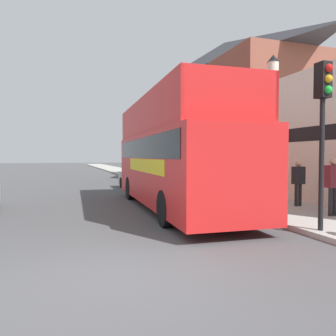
{
  "coord_description": "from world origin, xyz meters",
  "views": [
    {
      "loc": [
        -0.58,
        -5.21,
        1.95
      ],
      "look_at": [
        2.53,
        4.16,
        1.59
      ],
      "focal_mm": 35.0,
      "sensor_mm": 36.0,
      "label": 1
    }
  ],
  "objects_px": {
    "pedestrian_second": "(333,181)",
    "parked_car_ahead_of_bus": "(141,177)",
    "tour_bus": "(173,161)",
    "lamp_post_second": "(172,134)",
    "lamp_post_nearest": "(273,106)",
    "pedestrian_third": "(298,179)",
    "traffic_signal": "(323,108)"
  },
  "relations": [
    {
      "from": "pedestrian_second",
      "to": "parked_car_ahead_of_bus",
      "type": "bearing_deg",
      "value": 106.93
    },
    {
      "from": "tour_bus",
      "to": "lamp_post_second",
      "type": "relative_size",
      "value": 2.27
    },
    {
      "from": "lamp_post_second",
      "to": "lamp_post_nearest",
      "type": "bearing_deg",
      "value": -89.88
    },
    {
      "from": "pedestrian_third",
      "to": "lamp_post_second",
      "type": "relative_size",
      "value": 0.37
    },
    {
      "from": "parked_car_ahead_of_bus",
      "to": "lamp_post_nearest",
      "type": "relative_size",
      "value": 0.88
    },
    {
      "from": "traffic_signal",
      "to": "lamp_post_second",
      "type": "xyz_separation_m",
      "value": [
        0.06,
        11.31,
        0.11
      ]
    },
    {
      "from": "traffic_signal",
      "to": "lamp_post_second",
      "type": "bearing_deg",
      "value": 89.71
    },
    {
      "from": "traffic_signal",
      "to": "lamp_post_nearest",
      "type": "bearing_deg",
      "value": 87.85
    },
    {
      "from": "pedestrian_third",
      "to": "lamp_post_nearest",
      "type": "relative_size",
      "value": 0.34
    },
    {
      "from": "tour_bus",
      "to": "traffic_signal",
      "type": "bearing_deg",
      "value": -66.17
    },
    {
      "from": "pedestrian_second",
      "to": "traffic_signal",
      "type": "relative_size",
      "value": 0.44
    },
    {
      "from": "tour_bus",
      "to": "parked_car_ahead_of_bus",
      "type": "relative_size",
      "value": 2.35
    },
    {
      "from": "lamp_post_nearest",
      "to": "parked_car_ahead_of_bus",
      "type": "bearing_deg",
      "value": 98.7
    },
    {
      "from": "pedestrian_second",
      "to": "lamp_post_nearest",
      "type": "bearing_deg",
      "value": 160.57
    },
    {
      "from": "lamp_post_nearest",
      "to": "traffic_signal",
      "type": "bearing_deg",
      "value": -92.15
    },
    {
      "from": "tour_bus",
      "to": "pedestrian_third",
      "type": "distance_m",
      "value": 4.59
    },
    {
      "from": "pedestrian_third",
      "to": "lamp_post_nearest",
      "type": "bearing_deg",
      "value": -147.48
    },
    {
      "from": "pedestrian_third",
      "to": "tour_bus",
      "type": "bearing_deg",
      "value": 157.59
    },
    {
      "from": "parked_car_ahead_of_bus",
      "to": "pedestrian_second",
      "type": "bearing_deg",
      "value": -75.66
    },
    {
      "from": "pedestrian_second",
      "to": "lamp_post_second",
      "type": "bearing_deg",
      "value": 100.12
    },
    {
      "from": "pedestrian_second",
      "to": "lamp_post_second",
      "type": "distance_m",
      "value": 10.2
    },
    {
      "from": "tour_bus",
      "to": "lamp_post_nearest",
      "type": "height_order",
      "value": "lamp_post_nearest"
    },
    {
      "from": "tour_bus",
      "to": "pedestrian_second",
      "type": "height_order",
      "value": "tour_bus"
    },
    {
      "from": "tour_bus",
      "to": "traffic_signal",
      "type": "relative_size",
      "value": 2.48
    },
    {
      "from": "lamp_post_nearest",
      "to": "lamp_post_second",
      "type": "distance_m",
      "value": 9.24
    },
    {
      "from": "lamp_post_second",
      "to": "tour_bus",
      "type": "bearing_deg",
      "value": -108.61
    },
    {
      "from": "tour_bus",
      "to": "pedestrian_third",
      "type": "bearing_deg",
      "value": -20.0
    },
    {
      "from": "parked_car_ahead_of_bus",
      "to": "tour_bus",
      "type": "bearing_deg",
      "value": -96.81
    },
    {
      "from": "pedestrian_second",
      "to": "pedestrian_third",
      "type": "xyz_separation_m",
      "value": [
        0.36,
        1.95,
        -0.08
      ]
    },
    {
      "from": "lamp_post_nearest",
      "to": "lamp_post_second",
      "type": "xyz_separation_m",
      "value": [
        -0.02,
        9.23,
        -0.26
      ]
    },
    {
      "from": "pedestrian_second",
      "to": "pedestrian_third",
      "type": "distance_m",
      "value": 1.99
    },
    {
      "from": "traffic_signal",
      "to": "lamp_post_second",
      "type": "relative_size",
      "value": 0.92
    }
  ]
}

